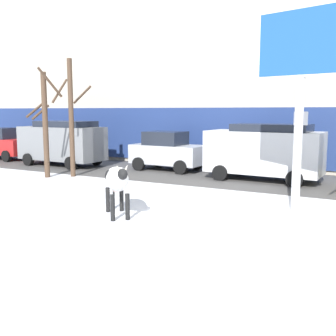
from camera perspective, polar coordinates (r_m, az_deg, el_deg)
ground_plane at (r=10.14m, az=-4.41°, el=-8.21°), size 120.00×120.00×0.00m
road_strip at (r=17.53m, az=10.19°, el=-1.34°), size 60.00×5.60×0.01m
building_facade at (r=22.92m, az=15.04°, el=16.98°), size 44.00×6.10×13.00m
cow_holstein at (r=10.90m, az=-7.29°, el=-1.70°), size 1.61×1.66×1.54m
billboard at (r=11.71m, az=18.41°, el=14.91°), size 2.50×0.76×5.56m
car_red_hatchback at (r=25.69m, az=-22.11°, el=3.24°), size 3.56×2.03×1.86m
car_grey_van at (r=21.69m, az=-14.76°, el=3.61°), size 4.67×2.26×2.32m
car_silver_hatchback at (r=19.36m, az=-0.07°, el=2.43°), size 3.56×2.03×1.86m
car_white_van at (r=16.91m, az=13.48°, el=2.45°), size 4.67×2.26×2.32m
pedestrian_near_billboard at (r=20.80m, az=5.20°, el=2.66°), size 0.36×0.24×1.73m
bare_tree_left_lot at (r=17.88m, az=-13.55°, el=7.20°), size 1.41×1.42×5.03m
bare_tree_right_lot at (r=17.92m, az=-17.03°, el=6.29°), size 1.33×1.30×4.58m
street_sign at (r=13.85m, az=18.12°, el=2.84°), size 0.44×0.08×2.82m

